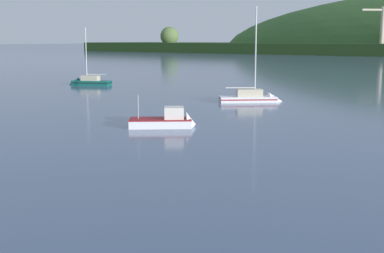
{
  "coord_description": "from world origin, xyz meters",
  "views": [
    {
      "loc": [
        24.92,
        12.18,
        6.8
      ],
      "look_at": [
        7.5,
        37.22,
        1.83
      ],
      "focal_mm": 50.01,
      "sensor_mm": 36.0,
      "label": 1
    }
  ],
  "objects_px": {
    "sailboat_near_mooring": "(255,100)",
    "fishing_boat_moored": "(168,123)",
    "dockside_crane": "(382,33)",
    "sailboat_far_left": "(87,83)"
  },
  "relations": [
    {
      "from": "sailboat_near_mooring",
      "to": "fishing_boat_moored",
      "type": "relative_size",
      "value": 2.09
    },
    {
      "from": "dockside_crane",
      "to": "fishing_boat_moored",
      "type": "relative_size",
      "value": 3.8
    },
    {
      "from": "dockside_crane",
      "to": "sailboat_near_mooring",
      "type": "distance_m",
      "value": 186.57
    },
    {
      "from": "dockside_crane",
      "to": "fishing_boat_moored",
      "type": "bearing_deg",
      "value": 59.17
    },
    {
      "from": "sailboat_near_mooring",
      "to": "fishing_boat_moored",
      "type": "height_order",
      "value": "sailboat_near_mooring"
    },
    {
      "from": "dockside_crane",
      "to": "sailboat_far_left",
      "type": "xyz_separation_m",
      "value": [
        5.87,
        -177.19,
        -9.51
      ]
    },
    {
      "from": "sailboat_far_left",
      "to": "sailboat_near_mooring",
      "type": "bearing_deg",
      "value": 147.64
    },
    {
      "from": "fishing_boat_moored",
      "to": "sailboat_far_left",
      "type": "bearing_deg",
      "value": 106.78
    },
    {
      "from": "fishing_boat_moored",
      "to": "sailboat_near_mooring",
      "type": "bearing_deg",
      "value": 59.96
    },
    {
      "from": "dockside_crane",
      "to": "sailboat_near_mooring",
      "type": "bearing_deg",
      "value": 59.55
    }
  ]
}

